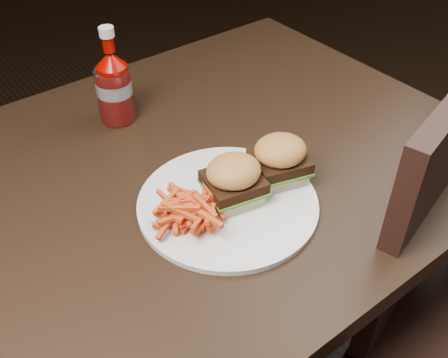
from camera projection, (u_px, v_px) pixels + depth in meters
dining_table at (162, 187)px, 0.92m from camera, size 1.20×0.80×0.04m
plate at (228, 203)px, 0.85m from camera, size 0.29×0.29×0.01m
sandwich_half_a at (233, 193)px, 0.84m from camera, size 0.09×0.09×0.02m
sandwich_half_b at (279, 172)px, 0.88m from camera, size 0.10×0.09×0.02m
fries_pile at (191, 209)px, 0.80m from camera, size 0.11×0.11×0.04m
ketchup_bottle at (116, 93)px, 1.01m from camera, size 0.07×0.07×0.12m
tumbler at (115, 95)px, 1.01m from camera, size 0.08×0.08×0.11m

